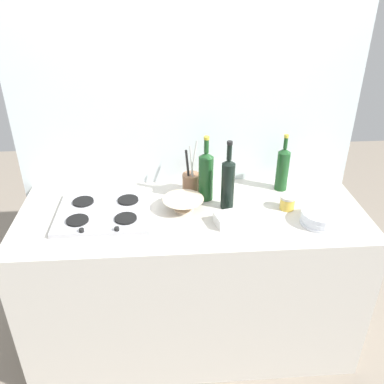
% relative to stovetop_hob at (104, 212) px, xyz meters
% --- Properties ---
extents(ground_plane, '(6.00, 6.00, 0.00)m').
position_rel_stovetop_hob_xyz_m(ground_plane, '(0.45, -0.01, -0.91)').
color(ground_plane, gray).
rests_on(ground_plane, ground).
extents(counter_block, '(1.80, 0.70, 0.90)m').
position_rel_stovetop_hob_xyz_m(counter_block, '(0.45, -0.01, -0.46)').
color(counter_block, beige).
rests_on(counter_block, ground).
extents(backsplash_panel, '(1.90, 0.06, 2.18)m').
position_rel_stovetop_hob_xyz_m(backsplash_panel, '(0.45, 0.37, 0.18)').
color(backsplash_panel, silver).
rests_on(backsplash_panel, ground).
extents(stovetop_hob, '(0.47, 0.40, 0.04)m').
position_rel_stovetop_hob_xyz_m(stovetop_hob, '(0.00, 0.00, 0.00)').
color(stovetop_hob, '#B2B2B7').
rests_on(stovetop_hob, counter_block).
extents(plate_stack, '(0.21, 0.20, 0.06)m').
position_rel_stovetop_hob_xyz_m(plate_stack, '(1.08, -0.16, 0.02)').
color(plate_stack, white).
rests_on(plate_stack, counter_block).
extents(wine_bottle_leftmost, '(0.08, 0.08, 0.36)m').
position_rel_stovetop_hob_xyz_m(wine_bottle_leftmost, '(0.54, 0.13, 0.13)').
color(wine_bottle_leftmost, '#19471E').
rests_on(wine_bottle_leftmost, counter_block).
extents(wine_bottle_mid_left, '(0.07, 0.07, 0.37)m').
position_rel_stovetop_hob_xyz_m(wine_bottle_mid_left, '(0.64, 0.03, 0.13)').
color(wine_bottle_mid_left, black).
rests_on(wine_bottle_mid_left, counter_block).
extents(wine_bottle_mid_right, '(0.07, 0.07, 0.33)m').
position_rel_stovetop_hob_xyz_m(wine_bottle_mid_right, '(0.97, 0.20, 0.12)').
color(wine_bottle_mid_right, '#19471E').
rests_on(wine_bottle_mid_right, counter_block).
extents(mixing_bowl, '(0.21, 0.21, 0.07)m').
position_rel_stovetop_hob_xyz_m(mixing_bowl, '(0.41, 0.01, 0.02)').
color(mixing_bowl, beige).
rests_on(mixing_bowl, counter_block).
extents(butter_dish, '(0.17, 0.14, 0.05)m').
position_rel_stovetop_hob_xyz_m(butter_dish, '(0.64, -0.13, 0.01)').
color(butter_dish, white).
rests_on(butter_dish, counter_block).
extents(utensil_crock, '(0.10, 0.10, 0.30)m').
position_rel_stovetop_hob_xyz_m(utensil_crock, '(0.46, 0.21, 0.05)').
color(utensil_crock, '#996B4C').
rests_on(utensil_crock, counter_block).
extents(condiment_jar_front, '(0.08, 0.08, 0.07)m').
position_rel_stovetop_hob_xyz_m(condiment_jar_front, '(0.95, -0.01, 0.02)').
color(condiment_jar_front, gold).
rests_on(condiment_jar_front, counter_block).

